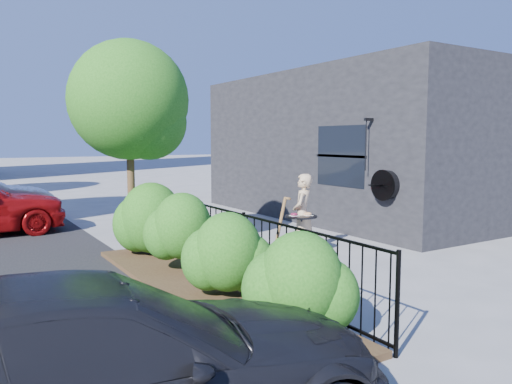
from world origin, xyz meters
TOP-DOWN VIEW (x-y plane):
  - ground at (0.00, 0.00)m, footprint 120.00×120.00m
  - shop_building at (5.50, 4.50)m, footprint 6.22×9.00m
  - fence at (-1.50, 0.00)m, footprint 0.05×6.05m
  - planting_bed at (-2.20, 0.00)m, footprint 1.30×6.00m
  - shrubs at (-2.10, 0.10)m, footprint 1.10×5.60m
  - patio_tree at (-2.24, 2.76)m, footprint 2.20×2.20m
  - cafe_table at (0.36, 1.05)m, footprint 0.61×0.61m
  - woman at (0.47, 1.15)m, footprint 0.66×0.65m
  - shovel at (-1.26, -0.47)m, footprint 0.46×0.18m
  - car_darkgrey at (-4.47, -3.05)m, footprint 4.49×2.15m

SIDE VIEW (x-z plane):
  - ground at x=0.00m, z-range 0.00..0.00m
  - planting_bed at x=-2.20m, z-range 0.00..0.08m
  - cafe_table at x=0.36m, z-range 0.12..0.93m
  - fence at x=-1.50m, z-range 0.01..1.11m
  - shovel at x=-1.26m, z-range -0.08..1.30m
  - car_darkgrey at x=-4.47m, z-range 0.00..1.26m
  - shrubs at x=-2.10m, z-range 0.08..1.32m
  - woman at x=0.47m, z-range 0.00..1.54m
  - shop_building at x=5.50m, z-range 0.00..4.00m
  - patio_tree at x=-2.24m, z-range 0.79..4.73m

